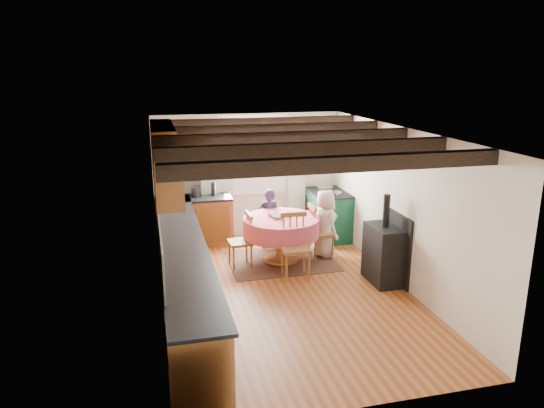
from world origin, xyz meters
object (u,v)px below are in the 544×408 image
object	(u,v)px
child_far	(269,219)
aga_range	(328,214)
cast_iron_stove	(385,239)
child_right	(325,224)
chair_left	(240,240)
chair_right	(321,231)
cup	(287,214)
dining_table	(281,240)
chair_near	(296,246)

from	to	relation	value
child_far	aga_range	bearing A→B (deg)	-158.11
aga_range	cast_iron_stove	distance (m)	2.21
cast_iron_stove	child_right	bearing A→B (deg)	112.23
chair_left	cast_iron_stove	bearing A→B (deg)	56.86
aga_range	chair_right	bearing A→B (deg)	-116.28
chair_right	cup	bearing A→B (deg)	88.01
chair_left	aga_range	world-z (taller)	aga_range
chair_left	cup	size ratio (longest dim) A/B	9.19
aga_range	child_far	distance (m)	1.30
aga_range	dining_table	bearing A→B (deg)	-140.81
chair_left	child_far	distance (m)	1.00
dining_table	chair_near	xyz separation A→B (m)	(0.05, -0.72, 0.13)
chair_right	child_right	xyz separation A→B (m)	(0.08, 0.04, 0.12)
chair_left	chair_right	distance (m)	1.45
chair_near	chair_right	bearing A→B (deg)	50.79
cast_iron_stove	cup	bearing A→B (deg)	133.83
cast_iron_stove	child_far	xyz separation A→B (m)	(-1.37, 1.89, -0.14)
chair_near	chair_left	xyz separation A→B (m)	(-0.77, 0.66, -0.06)
chair_near	chair_left	distance (m)	1.02
child_far	child_right	xyz separation A→B (m)	(0.86, -0.64, 0.04)
chair_near	cast_iron_stove	size ratio (longest dim) A/B	0.74
cup	child_far	bearing A→B (deg)	104.74
chair_right	cast_iron_stove	bearing A→B (deg)	-152.93
aga_range	child_right	bearing A→B (deg)	-113.19
child_far	child_right	world-z (taller)	child_right
chair_near	child_far	world-z (taller)	child_far
chair_left	cup	world-z (taller)	chair_left
chair_near	child_right	xyz separation A→B (m)	(0.76, 0.76, 0.09)
aga_range	cast_iron_stove	world-z (taller)	cast_iron_stove
chair_near	cup	bearing A→B (deg)	88.61
aga_range	cup	size ratio (longest dim) A/B	10.27
dining_table	cup	size ratio (longest dim) A/B	12.96
dining_table	child_far	xyz separation A→B (m)	(-0.05, 0.68, 0.17)
chair_near	chair_right	distance (m)	0.99
chair_near	chair_right	world-z (taller)	chair_near
dining_table	child_right	bearing A→B (deg)	3.12
chair_left	chair_right	bearing A→B (deg)	88.87
chair_near	cast_iron_stove	distance (m)	1.38
child_far	child_right	bearing A→B (deg)	151.59
dining_table	chair_right	distance (m)	0.73
child_far	chair_near	bearing A→B (deg)	102.24
cast_iron_stove	child_right	world-z (taller)	cast_iron_stove
aga_range	child_right	size ratio (longest dim) A/B	0.85
child_far	child_right	size ratio (longest dim) A/B	0.94
chair_left	cast_iron_stove	world-z (taller)	cast_iron_stove
dining_table	aga_range	size ratio (longest dim) A/B	1.26
cast_iron_stove	child_far	world-z (taller)	cast_iron_stove
chair_left	aga_range	xyz separation A→B (m)	(1.93, 1.04, 0.01)
dining_table	cup	bearing A→B (deg)	17.45
chair_right	child_far	distance (m)	1.03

